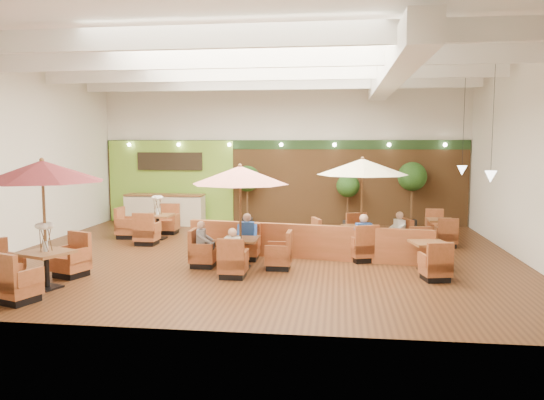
% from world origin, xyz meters
% --- Properties ---
extents(room, '(14.04, 14.00, 5.52)m').
position_xyz_m(room, '(0.25, 1.22, 3.63)').
color(room, '#381E0F').
rests_on(room, ground).
extents(service_counter, '(3.00, 0.75, 1.18)m').
position_xyz_m(service_counter, '(-4.40, 5.10, 0.58)').
color(service_counter, beige).
rests_on(service_counter, ground).
extents(booth_divider, '(6.63, 1.27, 0.93)m').
position_xyz_m(booth_divider, '(1.30, -0.25, 0.46)').
color(booth_divider, brown).
rests_on(booth_divider, ground).
extents(table_0, '(2.75, 2.91, 2.80)m').
position_xyz_m(table_0, '(-4.07, -3.90, 1.99)').
color(table_0, brown).
rests_on(table_0, ground).
extents(table_1, '(2.53, 2.53, 2.60)m').
position_xyz_m(table_1, '(-0.23, -1.54, 1.78)').
color(table_1, brown).
rests_on(table_1, ground).
extents(table_2, '(2.84, 2.84, 2.73)m').
position_xyz_m(table_2, '(2.82, 0.60, 1.85)').
color(table_2, brown).
rests_on(table_2, ground).
extents(table_3, '(1.81, 2.70, 1.58)m').
position_xyz_m(table_3, '(-3.91, 2.12, 0.46)').
color(table_3, brown).
rests_on(table_3, ground).
extents(table_4, '(0.97, 2.53, 0.91)m').
position_xyz_m(table_4, '(4.36, -1.27, 0.35)').
color(table_4, brown).
rests_on(table_4, ground).
extents(table_5, '(0.81, 2.39, 0.90)m').
position_xyz_m(table_5, '(5.40, 2.83, 0.34)').
color(table_5, brown).
rests_on(table_5, ground).
extents(topiary_0, '(0.98, 0.98, 2.27)m').
position_xyz_m(topiary_0, '(-1.25, 5.30, 1.69)').
color(topiary_0, black).
rests_on(topiary_0, ground).
extents(topiary_1, '(0.85, 0.85, 1.97)m').
position_xyz_m(topiary_1, '(2.51, 5.30, 1.47)').
color(topiary_1, black).
rests_on(topiary_1, ground).
extents(topiary_2, '(1.05, 1.05, 2.43)m').
position_xyz_m(topiary_2, '(4.81, 5.30, 1.81)').
color(topiary_2, black).
rests_on(topiary_2, ground).
extents(diner_0, '(0.34, 0.27, 0.71)m').
position_xyz_m(diner_0, '(-0.23, -2.49, 0.72)').
color(diner_0, white).
rests_on(diner_0, ground).
extents(diner_1, '(0.40, 0.34, 0.79)m').
position_xyz_m(diner_1, '(-0.23, -0.59, 0.75)').
color(diner_1, '#2752AC').
rests_on(diner_1, ground).
extents(diner_2, '(0.31, 0.36, 0.71)m').
position_xyz_m(diner_2, '(-1.19, -1.54, 0.72)').
color(diner_2, gray).
rests_on(diner_2, ground).
extents(diner_3, '(0.44, 0.39, 0.81)m').
position_xyz_m(diner_3, '(2.82, -0.40, 0.76)').
color(diner_3, '#2752AC').
rests_on(diner_3, ground).
extents(diner_4, '(0.36, 0.41, 0.75)m').
position_xyz_m(diner_4, '(3.82, 0.60, 0.74)').
color(diner_4, white).
rests_on(diner_4, ground).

